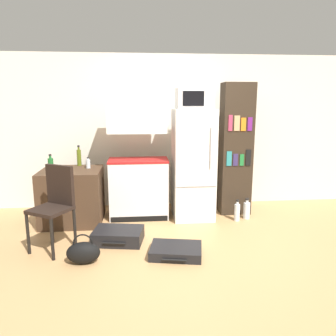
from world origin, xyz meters
TOP-DOWN VIEW (x-y plane):
  - ground_plane at (0.00, 0.00)m, footprint 24.00×24.00m
  - wall_back at (0.20, 2.00)m, footprint 6.40×0.10m
  - side_table at (-1.53, 1.23)m, footprint 0.84×0.75m
  - kitchen_hutch at (-0.57, 1.37)m, footprint 0.88×0.48m
  - refrigerator at (0.23, 1.29)m, footprint 0.59×0.63m
  - microwave at (0.23, 1.29)m, footprint 0.50×0.44m
  - bookshelf at (0.92, 1.44)m, footprint 0.46×0.33m
  - bottle_green_tall at (-1.75, 1.06)m, footprint 0.07×0.07m
  - bottle_clear_short at (-1.29, 1.32)m, footprint 0.06×0.06m
  - bottle_olive_oil at (-1.46, 1.53)m, footprint 0.06×0.06m
  - chair at (-1.54, 0.36)m, footprint 0.55×0.55m
  - suitcase_large_flat at (-0.16, 0.03)m, footprint 0.64×0.51m
  - suitcase_small_flat at (-0.84, 0.45)m, footprint 0.66×0.51m
  - handbag at (-1.18, -0.07)m, footprint 0.36×0.20m
  - water_bottle_front at (1.02, 1.13)m, footprint 0.10×0.10m
  - water_bottle_middle at (0.86, 1.05)m, footprint 0.08×0.08m

SIDE VIEW (x-z plane):
  - ground_plane at x=0.00m, z-range 0.00..0.00m
  - suitcase_large_flat at x=-0.16m, z-range 0.00..0.11m
  - suitcase_small_flat at x=-0.84m, z-range 0.00..0.16m
  - handbag at x=-1.18m, z-range -0.04..0.29m
  - water_bottle_front at x=1.02m, z-range -0.02..0.29m
  - water_bottle_middle at x=0.86m, z-range -0.03..0.29m
  - side_table at x=-1.53m, z-range 0.00..0.77m
  - chair at x=-1.54m, z-range 0.10..1.09m
  - refrigerator at x=0.23m, z-range 0.00..1.61m
  - bottle_clear_short at x=-1.29m, z-range 0.76..0.92m
  - kitchen_hutch at x=-0.57m, z-range -0.08..1.78m
  - bottle_green_tall at x=-1.75m, z-range 0.75..1.00m
  - bottle_olive_oil at x=-1.46m, z-range 0.75..1.05m
  - bookshelf at x=0.92m, z-range 0.00..1.99m
  - wall_back at x=0.20m, z-range 0.00..2.46m
  - microwave at x=0.23m, z-range 1.61..1.91m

